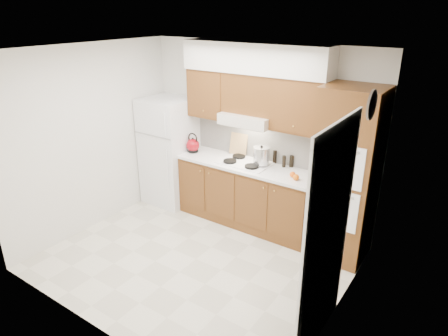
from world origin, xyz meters
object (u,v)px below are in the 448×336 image
Objects in this scene: oven_cabinet at (346,176)px; kettle at (193,145)px; stock_pot at (261,156)px; fridge at (170,151)px.

oven_cabinet reaches higher than kettle.
oven_cabinet is 1.23m from stock_pot.
stock_pot is at bearing 176.48° from oven_cabinet.
oven_cabinet is 10.83× the size of kettle.
oven_cabinet reaches higher than stock_pot.
kettle is 1.15m from stock_pot.
stock_pot is (1.62, 0.11, 0.23)m from fridge.
stock_pot is (1.14, 0.10, 0.04)m from kettle.
fridge is 8.46× the size of kettle.
fridge is 7.32× the size of stock_pot.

